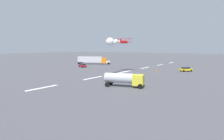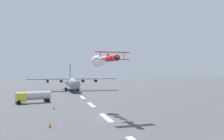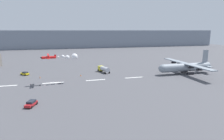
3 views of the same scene
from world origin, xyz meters
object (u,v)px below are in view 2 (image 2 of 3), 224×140
at_px(stunt_biplane_red, 102,60).
at_px(fuel_tanker_truck, 33,96).
at_px(traffic_cone_far, 54,107).
at_px(cargo_transport_plane, 72,83).
at_px(traffic_cone_near, 50,125).

bearing_deg(stunt_biplane_red, fuel_tanker_truck, 38.04).
distance_m(fuel_tanker_truck, traffic_cone_far, 12.69).
distance_m(cargo_transport_plane, traffic_cone_near, 65.55).
xyz_separation_m(cargo_transport_plane, traffic_cone_near, (-64.94, 8.40, -2.92)).
height_order(cargo_transport_plane, stunt_biplane_red, stunt_biplane_red).
relative_size(cargo_transport_plane, traffic_cone_far, 46.54).
xyz_separation_m(stunt_biplane_red, fuel_tanker_truck, (17.88, 13.99, -8.36)).
bearing_deg(traffic_cone_near, stunt_biplane_red, -41.23).
height_order(cargo_transport_plane, fuel_tanker_truck, cargo_transport_plane).
bearing_deg(cargo_transport_plane, stunt_biplane_red, -178.60).
height_order(cargo_transport_plane, traffic_cone_near, cargo_transport_plane).
bearing_deg(traffic_cone_near, traffic_cone_far, -2.34).
bearing_deg(traffic_cone_far, cargo_transport_plane, -9.18).
height_order(fuel_tanker_truck, traffic_cone_far, fuel_tanker_truck).
height_order(stunt_biplane_red, traffic_cone_far, stunt_biplane_red).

